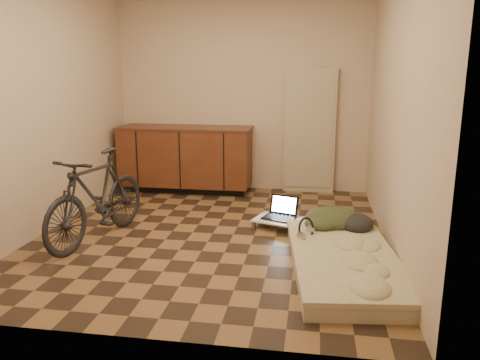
% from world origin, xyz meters
% --- Properties ---
extents(room_shell, '(3.50, 4.00, 2.60)m').
position_xyz_m(room_shell, '(0.00, 0.00, 1.30)').
color(room_shell, brown).
rests_on(room_shell, ground).
extents(cabinets, '(1.84, 0.62, 0.91)m').
position_xyz_m(cabinets, '(-0.75, 1.70, 0.47)').
color(cabinets, black).
rests_on(cabinets, ground).
extents(appliance_panel, '(0.70, 0.10, 1.70)m').
position_xyz_m(appliance_panel, '(0.95, 1.94, 0.85)').
color(appliance_panel, '#C3B39A').
rests_on(appliance_panel, ground).
extents(bicycle, '(0.76, 1.59, 0.99)m').
position_xyz_m(bicycle, '(-1.09, -0.37, 0.50)').
color(bicycle, black).
rests_on(bicycle, ground).
extents(futon, '(1.06, 1.89, 0.15)m').
position_xyz_m(futon, '(1.30, -0.72, 0.08)').
color(futon, beige).
rests_on(futon, ground).
extents(clothing_pile, '(0.66, 0.57, 0.24)m').
position_xyz_m(clothing_pile, '(1.29, 0.04, 0.27)').
color(clothing_pile, '#323A22').
rests_on(clothing_pile, futon).
extents(headphones, '(0.32, 0.33, 0.16)m').
position_xyz_m(headphones, '(0.97, -0.36, 0.24)').
color(headphones, black).
rests_on(headphones, futon).
extents(lap_desk, '(0.70, 0.56, 0.10)m').
position_xyz_m(lap_desk, '(0.72, 0.28, 0.09)').
color(lap_desk, brown).
rests_on(lap_desk, ground).
extents(laptop, '(0.40, 0.38, 0.22)m').
position_xyz_m(laptop, '(0.68, 0.35, 0.15)').
color(laptop, black).
rests_on(laptop, lap_desk).
extents(mouse, '(0.09, 0.12, 0.04)m').
position_xyz_m(mouse, '(0.91, 0.25, 0.12)').
color(mouse, white).
rests_on(mouse, lap_desk).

